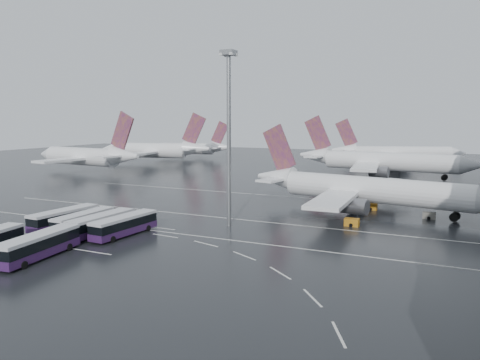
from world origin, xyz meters
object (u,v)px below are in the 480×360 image
at_px(floodlight_mast, 229,117).
at_px(bus_row_near_c, 102,223).
at_px(airliner_main, 362,190).
at_px(gse_cart_belly_e, 371,207).
at_px(bus_row_near_d, 124,225).
at_px(bus_row_far_c, 39,245).
at_px(airliner_gate_c, 395,153).
at_px(bus_row_near_a, 64,218).
at_px(jet_remote_far, 192,149).
at_px(jet_remote_west, 88,157).
at_px(airliner_gate_b, 380,162).
at_px(gse_cart_belly_b, 429,216).
at_px(jet_remote_mid, 156,151).
at_px(gse_cart_belly_a, 352,222).
at_px(bus_row_near_b, 83,221).

bearing_deg(floodlight_mast, bus_row_near_c, -138.65).
distance_m(airliner_main, gse_cart_belly_e, 4.56).
bearing_deg(bus_row_near_d, bus_row_far_c, 174.04).
bearing_deg(airliner_gate_c, bus_row_far_c, -119.07).
relative_size(airliner_gate_c, bus_row_near_a, 3.88).
bearing_deg(bus_row_far_c, jet_remote_far, 16.46).
bearing_deg(jet_remote_west, bus_row_far_c, 135.22).
relative_size(airliner_gate_b, bus_row_near_d, 4.34).
height_order(jet_remote_west, gse_cart_belly_e, jet_remote_west).
xyz_separation_m(floodlight_mast, gse_cart_belly_b, (31.40, 20.80, -18.20)).
bearing_deg(bus_row_near_d, floodlight_mast, -38.64).
relative_size(bus_row_near_a, bus_row_far_c, 0.96).
bearing_deg(bus_row_near_c, jet_remote_mid, 32.78).
xyz_separation_m(bus_row_near_a, bus_row_near_d, (12.70, 0.23, -0.01)).
bearing_deg(gse_cart_belly_b, airliner_gate_b, 106.65).
distance_m(airliner_gate_b, gse_cart_belly_e, 56.86).
xyz_separation_m(airliner_gate_c, bus_row_near_a, (-37.46, -137.85, -2.91)).
distance_m(bus_row_near_d, gse_cart_belly_b, 55.31).
bearing_deg(gse_cart_belly_e, jet_remote_far, 136.72).
bearing_deg(jet_remote_mid, airliner_main, 134.34).
bearing_deg(gse_cart_belly_a, airliner_gate_b, 94.93).
bearing_deg(gse_cart_belly_e, bus_row_near_d, -129.85).
bearing_deg(jet_remote_mid, jet_remote_west, 74.87).
height_order(airliner_main, bus_row_near_b, airliner_main).
bearing_deg(gse_cart_belly_a, bus_row_near_a, -153.23).
relative_size(jet_remote_mid, bus_row_near_d, 3.69).
distance_m(jet_remote_far, bus_row_far_c, 158.71).
relative_size(jet_remote_mid, floodlight_mast, 1.61).
bearing_deg(airliner_gate_c, bus_row_near_a, -124.17).
distance_m(airliner_main, gse_cart_belly_b, 13.64).
relative_size(airliner_gate_b, gse_cart_belly_b, 24.84).
bearing_deg(airliner_gate_c, gse_cart_belly_e, -104.71).
relative_size(gse_cart_belly_a, gse_cart_belly_e, 1.06).
xyz_separation_m(airliner_gate_c, bus_row_near_d, (-24.76, -137.62, -2.92)).
relative_size(jet_remote_mid, jet_remote_far, 1.20).
bearing_deg(gse_cart_belly_b, jet_remote_mid, 148.13).
xyz_separation_m(jet_remote_mid, bus_row_near_c, (61.87, -102.88, -3.67)).
relative_size(jet_remote_mid, gse_cart_belly_e, 20.64).
bearing_deg(bus_row_near_a, gse_cart_belly_e, -45.79).
xyz_separation_m(airliner_main, jet_remote_far, (-96.33, 94.30, 0.16)).
bearing_deg(bus_row_near_c, bus_row_near_b, 86.03).
relative_size(airliner_gate_c, gse_cart_belly_a, 20.70).
bearing_deg(bus_row_near_d, airliner_gate_c, -6.90).
bearing_deg(bus_row_near_b, airliner_main, -48.08).
xyz_separation_m(airliner_gate_c, bus_row_near_b, (-33.09, -137.90, -3.00)).
height_order(jet_remote_mid, bus_row_far_c, jet_remote_mid).
height_order(airliner_main, bus_row_near_c, airliner_main).
relative_size(jet_remote_mid, bus_row_far_c, 3.51).
relative_size(bus_row_near_a, bus_row_near_c, 1.01).
height_order(bus_row_near_b, bus_row_near_c, bus_row_near_c).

